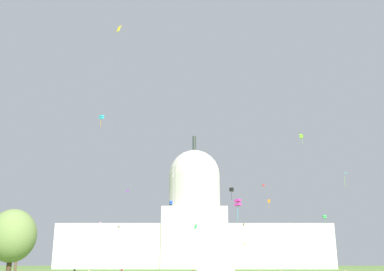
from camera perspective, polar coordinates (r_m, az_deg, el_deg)
The scene contains 20 objects.
capitol_building at distance 212.08m, azimuth 0.20°, elevation -11.96°, with size 124.78×25.30×63.36m.
event_tent at distance 79.00m, azimuth 2.90°, elevation -15.98°, with size 6.70×4.80×5.63m.
tree_west_far at distance 116.49m, azimuth -21.67°, elevation -12.65°, with size 7.61×7.10×11.51m.
tree_west_near at distance 83.19m, azimuth -22.31°, elevation -11.88°, with size 11.48×11.64×11.67m.
kite_cyan_mid at distance 101.11m, azimuth -11.71°, elevation 2.34°, with size 1.15×1.17×2.67m.
kite_green_low at distance 135.67m, azimuth 0.35°, elevation -11.69°, with size 1.01×0.79×1.41m.
kite_white_mid at distance 142.30m, azimuth -2.56°, elevation -5.14°, with size 0.50×0.82×1.48m.
kite_lime_high at distance 126.58m, azimuth 13.83°, elevation -0.11°, with size 1.20×1.16×2.69m.
kite_blue_mid at distance 121.83m, azimuth -2.86°, elevation -8.72°, with size 1.00×1.05×4.12m.
kite_gold_low at distance 146.36m, azimuth 6.67°, elevation -13.83°, with size 1.60×1.14×3.24m.
kite_yellow_high at distance 93.25m, azimuth -9.54°, elevation 13.45°, with size 1.07×0.97×1.45m.
kite_black_mid at distance 123.51m, azimuth 5.01°, elevation -6.98°, with size 1.31×1.32×3.42m.
kite_orange_mid at distance 175.30m, azimuth 9.80°, elevation -8.44°, with size 1.14×0.46×3.84m.
kite_pink_low at distance 166.85m, azimuth -11.89°, elevation -11.10°, with size 0.64×0.19×1.26m.
kite_violet_mid at distance 185.84m, azimuth -8.43°, elevation -7.07°, with size 0.98×0.47×1.01m.
kite_red_mid at distance 185.18m, azimuth 9.10°, elevation -6.37°, with size 0.80×0.82×0.78m.
kite_magenta_low at distance 89.92m, azimuth 5.83°, elevation -8.63°, with size 1.53×1.53×4.41m.
kite_turquoise_mid at distance 152.61m, azimuth -1.14°, elevation -9.76°, with size 1.59×1.11×3.36m.
kite_cyan_mid_b at distance 136.60m, azimuth 18.90°, elevation -4.89°, with size 1.51×1.36×3.74m.
kite_green_low_b at distance 135.75m, azimuth 16.63°, elevation -10.04°, with size 0.95×0.98×2.78m.
Camera 1 is at (-5.33, -38.36, 2.72)m, focal length 41.28 mm.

